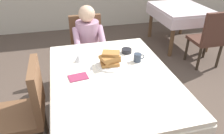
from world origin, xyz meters
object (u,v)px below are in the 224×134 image
at_px(plate_breakfast, 110,65).
at_px(syrup_pitcher, 78,58).
at_px(chair_left_side, 28,106).
at_px(dining_table_main, 112,83).
at_px(fork_left_of_plate, 91,68).
at_px(spoon_near_edge, 119,84).
at_px(cup_coffee, 138,58).
at_px(background_table_far, 180,13).
at_px(knife_right_of_plate, 129,64).
at_px(diner_person, 88,40).
at_px(chair_diner, 87,45).
at_px(breakfast_stack, 110,59).
at_px(bowl_butter, 127,51).
at_px(background_chair_empty, 211,36).

height_order(plate_breakfast, syrup_pitcher, syrup_pitcher).
bearing_deg(chair_left_side, dining_table_main, -90.00).
height_order(plate_breakfast, fork_left_of_plate, plate_breakfast).
bearing_deg(spoon_near_edge, cup_coffee, 37.25).
bearing_deg(background_table_far, knife_right_of_plate, -131.42).
height_order(chair_left_side, syrup_pitcher, chair_left_side).
relative_size(dining_table_main, chair_left_side, 1.64).
height_order(diner_person, background_table_far, diner_person).
relative_size(chair_diner, fork_left_of_plate, 5.17).
bearing_deg(breakfast_stack, chair_left_side, -167.82).
relative_size(knife_right_of_plate, background_table_far, 0.18).
relative_size(bowl_butter, fork_left_of_plate, 0.61).
height_order(diner_person, fork_left_of_plate, diner_person).
distance_m(chair_left_side, breakfast_stack, 0.86).
bearing_deg(chair_left_side, knife_right_of_plate, -81.17).
bearing_deg(background_table_far, chair_left_side, -142.68).
bearing_deg(bowl_butter, plate_breakfast, -136.51).
xyz_separation_m(chair_diner, bowl_butter, (0.33, -0.77, 0.23)).
distance_m(diner_person, background_table_far, 2.12).
bearing_deg(bowl_butter, background_chair_empty, 21.86).
height_order(chair_left_side, bowl_butter, chair_left_side).
bearing_deg(dining_table_main, cup_coffee, 30.65).
relative_size(chair_left_side, background_table_far, 0.83).
xyz_separation_m(plate_breakfast, breakfast_stack, (-0.00, -0.00, 0.07)).
relative_size(plate_breakfast, cup_coffee, 2.48).
bearing_deg(cup_coffee, fork_left_of_plate, -176.24).
relative_size(dining_table_main, cup_coffee, 13.49).
bearing_deg(background_chair_empty, breakfast_stack, -154.59).
distance_m(dining_table_main, cup_coffee, 0.38).
xyz_separation_m(fork_left_of_plate, spoon_near_edge, (0.19, -0.31, 0.00)).
bearing_deg(chair_left_side, fork_left_of_plate, -75.78).
bearing_deg(chair_left_side, chair_diner, -30.91).
bearing_deg(dining_table_main, syrup_pitcher, 128.95).
bearing_deg(diner_person, plate_breakfast, 96.27).
bearing_deg(chair_diner, chair_left_side, 59.09).
height_order(dining_table_main, background_table_far, same).
distance_m(breakfast_stack, spoon_near_edge, 0.34).
distance_m(chair_diner, cup_coffee, 1.09).
height_order(chair_left_side, breakfast_stack, chair_left_side).
height_order(spoon_near_edge, background_chair_empty, background_chair_empty).
xyz_separation_m(plate_breakfast, background_table_far, (1.80, 1.80, -0.13)).
height_order(diner_person, cup_coffee, diner_person).
relative_size(diner_person, fork_left_of_plate, 6.22).
xyz_separation_m(knife_right_of_plate, background_table_far, (1.61, 1.82, -0.12)).
relative_size(plate_breakfast, spoon_near_edge, 1.87).
distance_m(chair_diner, diner_person, 0.21).
relative_size(cup_coffee, background_chair_empty, 0.12).
xyz_separation_m(breakfast_stack, cup_coffee, (0.29, 0.01, -0.03)).
relative_size(chair_left_side, background_chair_empty, 1.00).
height_order(dining_table_main, chair_left_side, chair_left_side).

